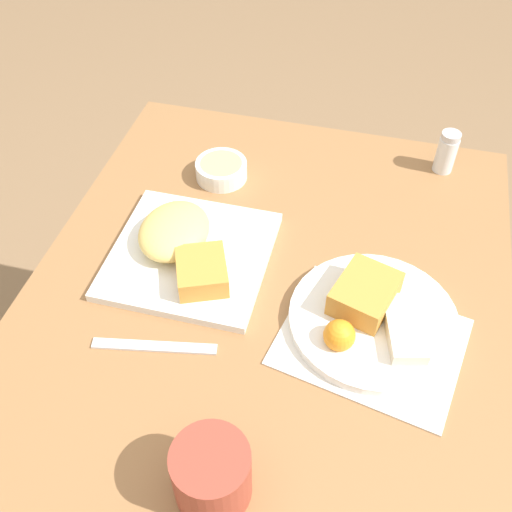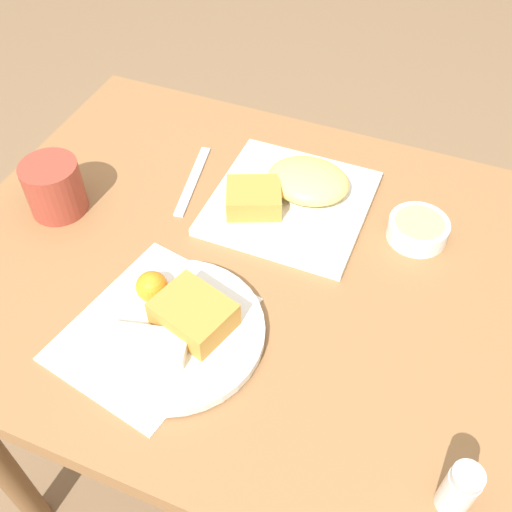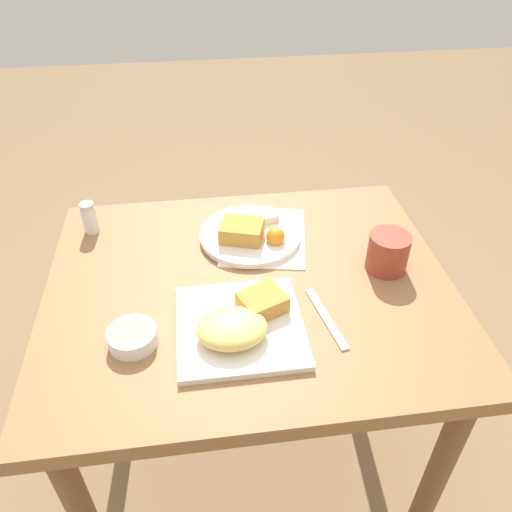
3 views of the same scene
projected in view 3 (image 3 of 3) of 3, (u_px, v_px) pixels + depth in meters
The scene contains 9 objects.
ground_plane at pixel (251, 462), 1.52m from camera, with size 8.00×8.00×0.00m, color #846647.
dining_table at pixel (250, 317), 1.13m from camera, with size 0.87×0.72×0.73m.
menu_card at pixel (264, 236), 1.20m from camera, with size 0.24×0.28×0.00m.
plate_square_near at pixel (240, 324), 0.95m from camera, with size 0.24×0.24×0.06m.
plate_oval_far at pixel (250, 233), 1.18m from camera, with size 0.24×0.24×0.05m.
sauce_ramekin at pixel (132, 337), 0.93m from camera, with size 0.09×0.09×0.03m.
salt_shaker at pixel (90, 220), 1.20m from camera, with size 0.04×0.04×0.08m.
butter_knife at pixel (326, 318), 0.98m from camera, with size 0.05×0.17×0.00m.
coffee_mug at pixel (388, 252), 1.08m from camera, with size 0.09×0.09×0.09m.
Camera 3 is at (-0.09, -0.80, 1.44)m, focal length 35.00 mm.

